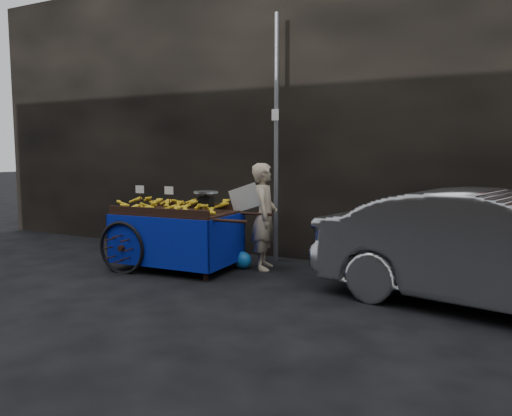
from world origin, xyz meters
The scene contains 7 objects.
ground centered at (0.00, 0.00, 0.00)m, with size 80.00×80.00×0.00m, color black.
building_wall centered at (0.39, 2.60, 2.50)m, with size 13.50×2.00×5.00m.
street_pole centered at (0.30, 1.30, 2.01)m, with size 0.12×0.10×4.00m.
banana_cart centered at (-0.87, 0.07, 0.81)m, with size 2.46×1.27×1.31m.
vendor centered at (0.39, 0.69, 0.82)m, with size 0.87×0.69×1.64m.
plastic_bag centered at (0.08, 0.55, 0.13)m, with size 0.30×0.24×0.27m, color blue.
parked_car centered at (3.64, 0.08, 0.68)m, with size 1.44×4.12×1.36m, color #A9ABB0.
Camera 1 is at (3.76, -6.10, 1.78)m, focal length 35.00 mm.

